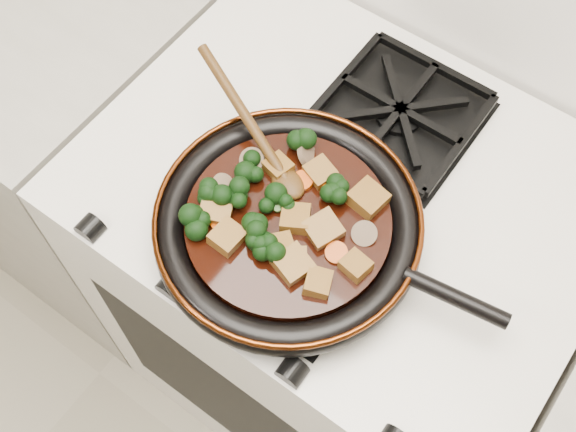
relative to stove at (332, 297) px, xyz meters
The scene contains 39 objects.
stove is the anchor object (origin of this frame).
burner_grate_front 0.48m from the stove, 90.00° to the right, with size 0.23×0.23×0.03m, color black, non-canonical shape.
burner_grate_back 0.48m from the stove, 90.00° to the left, with size 0.23×0.23×0.03m, color black, non-canonical shape.
skillet 0.51m from the stove, 96.17° to the right, with size 0.49×0.37×0.05m.
braising_sauce 0.52m from the stove, 97.01° to the right, with size 0.28×0.28×0.02m, color black.
tofu_cube_0 0.55m from the stove, 80.62° to the right, with size 0.04×0.03×0.02m, color brown.
tofu_cube_1 0.53m from the stove, 134.85° to the right, with size 0.03×0.03×0.02m, color brown.
tofu_cube_2 0.56m from the stove, 107.30° to the right, with size 0.04×0.04×0.02m, color brown.
tofu_cube_3 0.52m from the stove, 113.21° to the right, with size 0.04×0.04×0.02m, color brown.
tofu_cube_4 0.54m from the stove, 89.60° to the right, with size 0.04×0.03×0.02m, color brown.
tofu_cube_5 0.53m from the stove, 74.46° to the right, with size 0.04×0.04×0.02m, color brown.
tofu_cube_6 0.55m from the stove, 69.22° to the right, with size 0.04×0.03×0.02m, color brown.
tofu_cube_7 0.53m from the stove, 93.01° to the right, with size 0.04×0.04×0.02m, color brown.
tofu_cube_8 0.54m from the stove, 54.76° to the right, with size 0.03×0.03×0.02m, color brown.
tofu_cube_9 0.55m from the stove, 80.64° to the right, with size 0.04×0.04×0.02m, color brown.
tofu_cube_10 0.52m from the stove, 38.86° to the right, with size 0.04×0.04×0.02m, color brown.
tofu_cube_11 0.56m from the stove, 118.83° to the right, with size 0.04×0.04×0.02m, color brown.
broccoli_floret_0 0.55m from the stove, 97.39° to the right, with size 0.06×0.06×0.05m, color black, non-canonical shape.
broccoli_floret_1 0.57m from the stove, 116.16° to the right, with size 0.06×0.06×0.05m, color black, non-canonical shape.
broccoli_floret_2 0.55m from the stove, 120.48° to the right, with size 0.06×0.06×0.05m, color black, non-canonical shape.
broccoli_floret_3 0.53m from the stove, 75.17° to the right, with size 0.05×0.05×0.06m, color black, non-canonical shape.
broccoli_floret_4 0.55m from the stove, 92.67° to the right, with size 0.06×0.06×0.05m, color black, non-canonical shape.
broccoli_floret_5 0.54m from the stove, 135.32° to the right, with size 0.06×0.06×0.05m, color black, non-canonical shape.
broccoli_floret_6 0.53m from the stove, 106.46° to the right, with size 0.06×0.06×0.05m, color black, non-canonical shape.
broccoli_floret_7 0.56m from the stove, 125.56° to the right, with size 0.06×0.06×0.05m, color black, non-canonical shape.
broccoli_floret_8 0.55m from the stove, 103.32° to the right, with size 0.06×0.06×0.05m, color black, non-canonical shape.
broccoli_floret_9 0.53m from the stove, 162.36° to the right, with size 0.06×0.06×0.05m, color black, non-canonical shape.
carrot_coin_0 0.52m from the stove, 84.43° to the right, with size 0.03×0.03×0.01m, color #CB4205.
carrot_coin_1 0.52m from the stove, 115.63° to the right, with size 0.03×0.03×0.01m, color #CB4205.
carrot_coin_2 0.56m from the stove, 108.83° to the right, with size 0.03×0.03×0.01m, color #CB4205.
carrot_coin_3 0.53m from the stove, 64.08° to the right, with size 0.03×0.03×0.01m, color #CB4205.
carrot_coin_4 0.54m from the stove, 81.76° to the right, with size 0.03×0.03×0.01m, color #CB4205.
carrot_coin_5 0.55m from the stove, 114.51° to the right, with size 0.03×0.03×0.01m, color #CB4205.
mushroom_slice_0 0.53m from the stove, 48.58° to the right, with size 0.03×0.03×0.01m, color brown.
mushroom_slice_1 0.52m from the stove, 147.79° to the right, with size 0.04×0.04×0.01m, color brown.
mushroom_slice_2 0.55m from the stove, 130.29° to the right, with size 0.03×0.03×0.01m, color brown.
mushroom_slice_3 0.55m from the stove, 122.29° to the right, with size 0.03×0.03×0.01m, color brown.
mushroom_slice_4 0.53m from the stove, 141.97° to the right, with size 0.04×0.04×0.01m, color brown.
wooden_spoon 0.55m from the stove, 148.42° to the right, with size 0.14×0.08×0.23m.
Camera 1 is at (0.25, 1.20, 1.81)m, focal length 45.00 mm.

